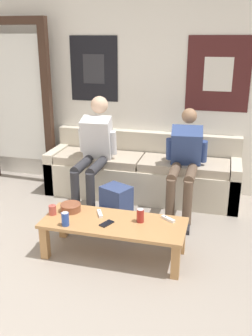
{
  "coord_description": "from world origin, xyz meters",
  "views": [
    {
      "loc": [
        0.99,
        -1.97,
        1.92
      ],
      "look_at": [
        0.08,
        1.46,
        0.67
      ],
      "focal_mm": 40.0,
      "sensor_mm": 36.0,
      "label": 1
    }
  ],
  "objects_px": {
    "person_seated_teen": "(185,159)",
    "ceramic_bowl": "(71,207)",
    "drink_can_blue": "(65,219)",
    "coffee_table": "(114,227)",
    "game_controller_near_right": "(168,219)",
    "person_seated_adult": "(94,148)",
    "drink_can_red": "(140,216)",
    "game_controller_near_left": "(100,214)",
    "cell_phone": "(107,223)",
    "couch": "(142,174)",
    "pillar_candle": "(52,210)",
    "backpack": "(116,205)"
  },
  "relations": [
    {
      "from": "person_seated_teen",
      "to": "ceramic_bowl",
      "type": "height_order",
      "value": "person_seated_teen"
    },
    {
      "from": "ceramic_bowl",
      "to": "drink_can_blue",
      "type": "bearing_deg",
      "value": -76.29
    },
    {
      "from": "pillar_candle",
      "to": "person_seated_teen",
      "type": "bearing_deg",
      "value": 45.77
    },
    {
      "from": "ceramic_bowl",
      "to": "pillar_candle",
      "type": "distance_m",
      "value": 0.18
    },
    {
      "from": "pillar_candle",
      "to": "cell_phone",
      "type": "relative_size",
      "value": 0.68
    },
    {
      "from": "ceramic_bowl",
      "to": "game_controller_near_right",
      "type": "relative_size",
      "value": 1.42
    },
    {
      "from": "drink_can_red",
      "to": "drink_can_blue",
      "type": "bearing_deg",
      "value": -159.2
    },
    {
      "from": "person_seated_teen",
      "to": "pillar_candle",
      "type": "distance_m",
      "value": 1.58
    },
    {
      "from": "drink_can_blue",
      "to": "game_controller_near_left",
      "type": "relative_size",
      "value": 0.86
    },
    {
      "from": "person_seated_adult",
      "to": "ceramic_bowl",
      "type": "distance_m",
      "value": 1.04
    },
    {
      "from": "person_seated_teen",
      "to": "game_controller_near_right",
      "type": "xyz_separation_m",
      "value": [
        -0.03,
        -0.95,
        -0.27
      ]
    },
    {
      "from": "coffee_table",
      "to": "drink_can_red",
      "type": "height_order",
      "value": "drink_can_red"
    },
    {
      "from": "ceramic_bowl",
      "to": "drink_can_red",
      "type": "relative_size",
      "value": 1.58
    },
    {
      "from": "drink_can_red",
      "to": "game_controller_near_right",
      "type": "distance_m",
      "value": 0.26
    },
    {
      "from": "person_seated_adult",
      "to": "cell_phone",
      "type": "xyz_separation_m",
      "value": [
        0.52,
        -1.15,
        -0.33
      ]
    },
    {
      "from": "coffee_table",
      "to": "ceramic_bowl",
      "type": "distance_m",
      "value": 0.48
    },
    {
      "from": "cell_phone",
      "to": "drink_can_red",
      "type": "bearing_deg",
      "value": 23.2
    },
    {
      "from": "backpack",
      "to": "pillar_candle",
      "type": "height_order",
      "value": "pillar_candle"
    },
    {
      "from": "person_seated_teen",
      "to": "ceramic_bowl",
      "type": "bearing_deg",
      "value": -133.53
    },
    {
      "from": "coffee_table",
      "to": "backpack",
      "type": "relative_size",
      "value": 3.26
    },
    {
      "from": "backpack",
      "to": "coffee_table",
      "type": "bearing_deg",
      "value": -74.97
    },
    {
      "from": "pillar_candle",
      "to": "drink_can_red",
      "type": "distance_m",
      "value": 0.83
    },
    {
      "from": "coffee_table",
      "to": "game_controller_near_right",
      "type": "bearing_deg",
      "value": 18.06
    },
    {
      "from": "pillar_candle",
      "to": "drink_can_blue",
      "type": "relative_size",
      "value": 0.83
    },
    {
      "from": "person_seated_adult",
      "to": "drink_can_blue",
      "type": "height_order",
      "value": "person_seated_adult"
    },
    {
      "from": "drink_can_blue",
      "to": "couch",
      "type": "bearing_deg",
      "value": 78.53
    },
    {
      "from": "person_seated_adult",
      "to": "drink_can_red",
      "type": "distance_m",
      "value": 1.33
    },
    {
      "from": "person_seated_adult",
      "to": "game_controller_near_left",
      "type": "height_order",
      "value": "person_seated_adult"
    },
    {
      "from": "couch",
      "to": "backpack",
      "type": "xyz_separation_m",
      "value": [
        -0.12,
        -0.77,
        -0.1
      ]
    },
    {
      "from": "drink_can_red",
      "to": "game_controller_near_left",
      "type": "bearing_deg",
      "value": 174.44
    },
    {
      "from": "person_seated_adult",
      "to": "couch",
      "type": "bearing_deg",
      "value": 34.44
    },
    {
      "from": "couch",
      "to": "person_seated_adult",
      "type": "distance_m",
      "value": 0.73
    },
    {
      "from": "backpack",
      "to": "cell_phone",
      "type": "xyz_separation_m",
      "value": [
        0.13,
        -0.72,
        0.16
      ]
    },
    {
      "from": "couch",
      "to": "ceramic_bowl",
      "type": "height_order",
      "value": "couch"
    },
    {
      "from": "person_seated_teen",
      "to": "drink_can_blue",
      "type": "bearing_deg",
      "value": -124.54
    },
    {
      "from": "game_controller_near_right",
      "to": "cell_phone",
      "type": "height_order",
      "value": "game_controller_near_right"
    },
    {
      "from": "cell_phone",
      "to": "drink_can_blue",
      "type": "bearing_deg",
      "value": -161.21
    },
    {
      "from": "couch",
      "to": "game_controller_near_right",
      "type": "height_order",
      "value": "couch"
    },
    {
      "from": "coffee_table",
      "to": "person_seated_adult",
      "type": "relative_size",
      "value": 1.03
    },
    {
      "from": "pillar_candle",
      "to": "game_controller_near_left",
      "type": "relative_size",
      "value": 0.72
    },
    {
      "from": "backpack",
      "to": "pillar_candle",
      "type": "bearing_deg",
      "value": -121.6
    },
    {
      "from": "drink_can_blue",
      "to": "game_controller_near_left",
      "type": "distance_m",
      "value": 0.36
    },
    {
      "from": "backpack",
      "to": "couch",
      "type": "bearing_deg",
      "value": 81.42
    },
    {
      "from": "drink_can_red",
      "to": "game_controller_near_right",
      "type": "xyz_separation_m",
      "value": [
        0.24,
        0.1,
        -0.05
      ]
    },
    {
      "from": "person_seated_teen",
      "to": "cell_phone",
      "type": "height_order",
      "value": "person_seated_teen"
    },
    {
      "from": "drink_can_red",
      "to": "couch",
      "type": "bearing_deg",
      "value": 101.96
    },
    {
      "from": "drink_can_blue",
      "to": "drink_can_red",
      "type": "xyz_separation_m",
      "value": [
        0.62,
        0.24,
        0.0
      ]
    },
    {
      "from": "pillar_candle",
      "to": "drink_can_blue",
      "type": "distance_m",
      "value": 0.26
    },
    {
      "from": "game_controller_near_left",
      "to": "game_controller_near_right",
      "type": "distance_m",
      "value": 0.64
    },
    {
      "from": "drink_can_blue",
      "to": "backpack",
      "type": "bearing_deg",
      "value": 75.91
    }
  ]
}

